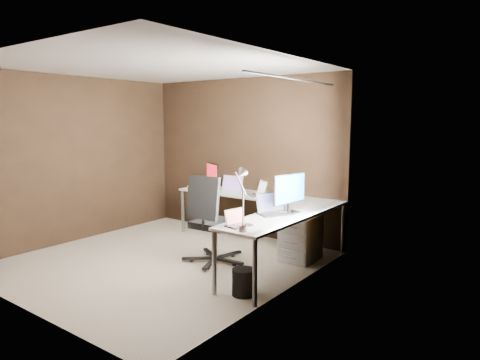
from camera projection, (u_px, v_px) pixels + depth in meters
name	position (u px, v px, depth m)	size (l,w,h in m)	color
room	(183.00, 166.00, 5.30)	(3.60, 3.60, 2.50)	beige
desk	(260.00, 206.00, 5.86)	(2.65, 2.25, 0.73)	silver
drawer_pedestal	(301.00, 238.00, 5.66)	(0.42, 0.50, 0.60)	silver
monitor_left	(212.00, 175.00, 6.92)	(0.43, 0.26, 0.42)	black
monitor_right	(290.00, 191.00, 5.14)	(0.17, 0.58, 0.48)	black
laptop_white	(230.00, 189.00, 6.65)	(0.38, 0.28, 0.25)	silver
laptop_silver	(258.00, 192.00, 6.32)	(0.42, 0.40, 0.23)	silver
laptop_black_big	(273.00, 209.00, 5.12)	(0.42, 0.46, 0.25)	black
laptop_black_small	(237.00, 222.00, 4.53)	(0.23, 0.29, 0.18)	black
book_stack	(196.00, 187.00, 6.88)	(0.26, 0.23, 0.07)	tan
mouse_left	(200.00, 189.00, 6.84)	(0.09, 0.06, 0.03)	black
mouse_corner	(281.00, 199.00, 5.95)	(0.08, 0.05, 0.03)	black
desk_lamp	(242.00, 191.00, 4.35)	(0.20, 0.23, 0.64)	slate
office_chair	(213.00, 237.00, 5.54)	(0.65, 0.65, 1.16)	black
wastebasket	(243.00, 282.00, 4.53)	(0.25, 0.25, 0.28)	black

